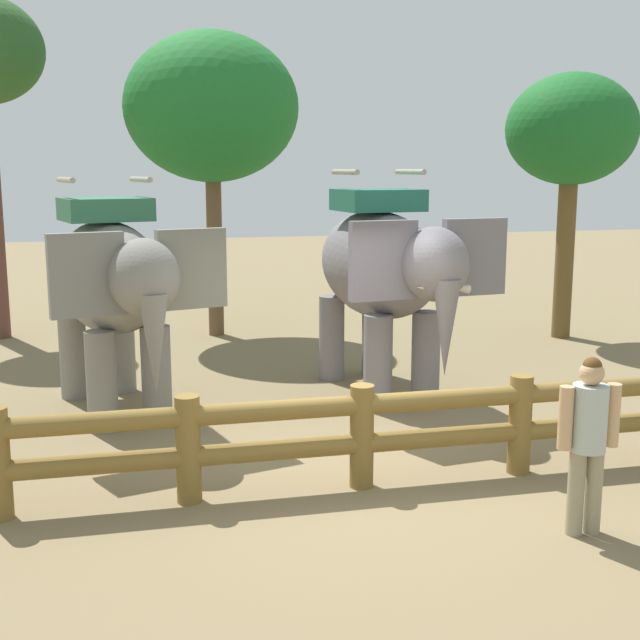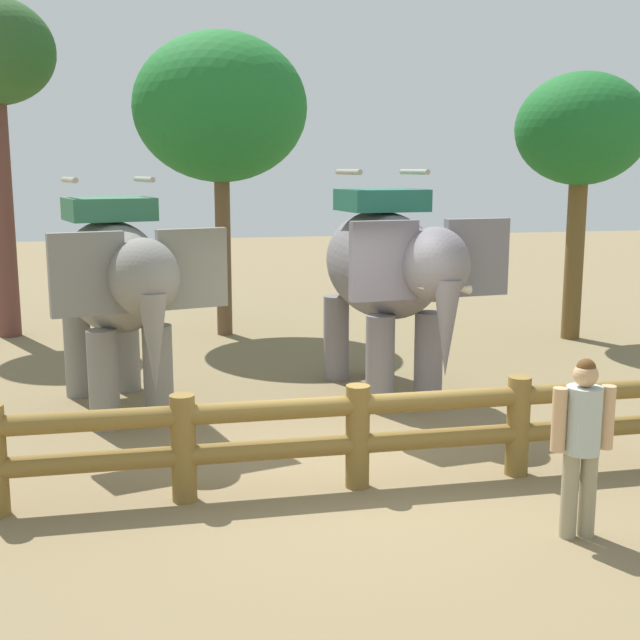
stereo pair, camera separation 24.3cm
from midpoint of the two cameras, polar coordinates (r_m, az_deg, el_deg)
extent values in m
plane|color=olive|center=(8.70, 3.00, -10.86)|extent=(60.00, 60.00, 0.00)
cylinder|color=brown|center=(8.07, -8.53, -8.73)|extent=(0.24, 0.24, 1.05)
cylinder|color=brown|center=(8.33, 3.45, -8.03)|extent=(0.24, 0.24, 1.05)
cylinder|color=brown|center=(8.91, 14.25, -7.09)|extent=(0.24, 0.24, 1.05)
cylinder|color=brown|center=(8.35, 3.45, -8.52)|extent=(6.86, 0.33, 0.20)
cylinder|color=brown|center=(8.23, 3.48, -5.88)|extent=(6.86, 0.33, 0.20)
cylinder|color=gray|center=(10.56, -10.44, -3.66)|extent=(0.37, 0.37, 1.24)
cylinder|color=gray|center=(10.40, -14.05, -4.02)|extent=(0.37, 0.37, 1.24)
cylinder|color=gray|center=(12.14, -12.64, -1.90)|extent=(0.37, 0.37, 1.24)
cylinder|color=gray|center=(12.00, -15.79, -2.19)|extent=(0.37, 0.37, 1.24)
ellipsoid|color=gray|center=(11.06, -13.54, 2.97)|extent=(1.86, 2.99, 1.44)
ellipsoid|color=gray|center=(9.46, -11.32, 2.93)|extent=(0.99, 1.09, 0.88)
cube|color=gray|center=(9.73, -8.10, 3.54)|extent=(0.83, 0.32, 0.93)
cube|color=slate|center=(9.43, -15.04, 3.07)|extent=(0.83, 0.32, 0.93)
cone|color=gray|center=(9.27, -10.64, -1.63)|extent=(0.33, 0.33, 1.13)
cube|color=#2D6847|center=(10.99, -13.73, 7.45)|extent=(1.24, 1.15, 0.29)
cylinder|color=#A59E8C|center=(11.09, -11.40, 9.48)|extent=(0.27, 0.83, 0.07)
cylinder|color=#A59E8C|center=(10.88, -16.27, 9.26)|extent=(0.27, 0.83, 0.07)
cylinder|color=slate|center=(11.20, 8.10, -2.68)|extent=(0.38, 0.38, 1.27)
cylinder|color=slate|center=(10.91, 4.80, -2.97)|extent=(0.38, 0.38, 1.27)
cylinder|color=slate|center=(12.72, 4.65, -1.03)|extent=(0.38, 0.38, 1.27)
cylinder|color=slate|center=(12.46, 1.68, -1.24)|extent=(0.38, 0.38, 1.27)
ellipsoid|color=slate|center=(11.61, 4.81, 3.84)|extent=(1.56, 2.98, 1.49)
ellipsoid|color=slate|center=(10.07, 8.63, 3.81)|extent=(0.90, 1.03, 0.91)
cube|color=slate|center=(10.46, 11.37, 4.26)|extent=(0.86, 0.21, 0.96)
cube|color=slate|center=(9.91, 5.13, 4.08)|extent=(0.86, 0.21, 0.96)
cone|color=slate|center=(9.89, 9.40, -0.60)|extent=(0.34, 0.34, 1.17)
cone|color=beige|center=(9.97, 10.07, 2.18)|extent=(0.39, 0.14, 0.16)
cone|color=beige|center=(9.82, 8.35, 2.10)|extent=(0.39, 0.14, 0.16)
cube|color=#216750|center=(11.55, 4.87, 8.24)|extent=(1.17, 1.06, 0.30)
cylinder|color=#A59E8C|center=(11.74, 7.12, 10.10)|extent=(0.16, 0.86, 0.07)
cylinder|color=#A59E8C|center=(11.35, 2.61, 10.16)|extent=(0.16, 0.86, 0.07)
cylinder|color=gray|center=(7.70, 18.85, -11.29)|extent=(0.15, 0.15, 0.76)
cylinder|color=gray|center=(7.63, 17.71, -11.45)|extent=(0.15, 0.15, 0.76)
cylinder|color=#ACB8B0|center=(7.45, 18.58, -6.56)|extent=(0.32, 0.32, 0.58)
cylinder|color=tan|center=(7.55, 20.06, -6.31)|extent=(0.12, 0.12, 0.55)
cylinder|color=tan|center=(7.35, 17.06, -6.59)|extent=(0.12, 0.12, 0.55)
sphere|color=tan|center=(7.35, 18.76, -3.60)|extent=(0.21, 0.21, 0.21)
sphere|color=#593819|center=(7.33, 18.78, -3.16)|extent=(0.16, 0.16, 0.16)
cylinder|color=brown|center=(15.79, -6.25, 5.03)|extent=(0.29, 0.29, 3.37)
ellipsoid|color=#1E6C2A|center=(15.76, -6.44, 14.36)|extent=(3.20, 3.20, 2.72)
cylinder|color=brown|center=(16.07, 17.55, 4.40)|extent=(0.34, 0.34, 3.20)
ellipsoid|color=#1B6427|center=(16.01, 18.01, 12.43)|extent=(2.36, 2.36, 2.01)
cylinder|color=brown|center=(16.54, -20.67, 6.82)|extent=(0.42, 0.42, 4.61)
camera|label=1|loc=(0.12, -89.28, 0.13)|focal=46.42mm
camera|label=2|loc=(0.12, 90.72, -0.13)|focal=46.42mm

